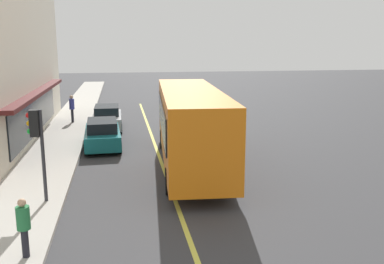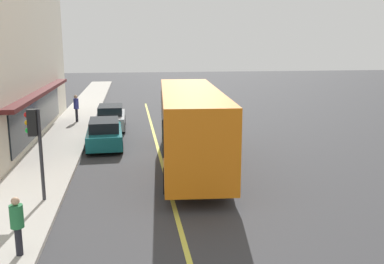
{
  "view_description": "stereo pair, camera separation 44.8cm",
  "coord_description": "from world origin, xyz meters",
  "px_view_note": "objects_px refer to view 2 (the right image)",
  "views": [
    {
      "loc": [
        -21.27,
        1.83,
        5.55
      ],
      "look_at": [
        -2.73,
        -1.32,
        1.6
      ],
      "focal_mm": 40.11,
      "sensor_mm": 36.0,
      "label": 1
    },
    {
      "loc": [
        -21.34,
        1.39,
        5.55
      ],
      "look_at": [
        -2.73,
        -1.32,
        1.6
      ],
      "focal_mm": 40.11,
      "sensor_mm": 36.0,
      "label": 2
    }
  ],
  "objects_px": {
    "car_teal": "(105,134)",
    "traffic_light": "(35,133)",
    "bus": "(190,123)",
    "car_silver": "(111,118)",
    "pedestrian_mid_block": "(76,105)",
    "pedestrian_by_curb": "(17,221)"
  },
  "relations": [
    {
      "from": "bus",
      "to": "pedestrian_mid_block",
      "type": "bearing_deg",
      "value": 29.07
    },
    {
      "from": "car_teal",
      "to": "pedestrian_mid_block",
      "type": "xyz_separation_m",
      "value": [
        7.16,
        2.27,
        0.54
      ]
    },
    {
      "from": "pedestrian_mid_block",
      "to": "traffic_light",
      "type": "bearing_deg",
      "value": -178.3
    },
    {
      "from": "traffic_light",
      "to": "pedestrian_mid_block",
      "type": "bearing_deg",
      "value": 1.7
    },
    {
      "from": "pedestrian_by_curb",
      "to": "pedestrian_mid_block",
      "type": "height_order",
      "value": "pedestrian_mid_block"
    },
    {
      "from": "traffic_light",
      "to": "car_silver",
      "type": "bearing_deg",
      "value": -8.42
    },
    {
      "from": "car_teal",
      "to": "traffic_light",
      "type": "bearing_deg",
      "value": 167.29
    },
    {
      "from": "pedestrian_by_curb",
      "to": "car_teal",
      "type": "bearing_deg",
      "value": -7.22
    },
    {
      "from": "traffic_light",
      "to": "pedestrian_mid_block",
      "type": "xyz_separation_m",
      "value": [
        15.24,
        0.45,
        -1.25
      ]
    },
    {
      "from": "bus",
      "to": "pedestrian_by_curb",
      "type": "bearing_deg",
      "value": 144.7
    },
    {
      "from": "bus",
      "to": "pedestrian_mid_block",
      "type": "distance_m",
      "value": 13.04
    },
    {
      "from": "pedestrian_by_curb",
      "to": "pedestrian_mid_block",
      "type": "xyz_separation_m",
      "value": [
        19.28,
        0.74,
        0.19
      ]
    },
    {
      "from": "car_silver",
      "to": "pedestrian_by_curb",
      "type": "distance_m",
      "value": 17.25
    },
    {
      "from": "bus",
      "to": "car_teal",
      "type": "bearing_deg",
      "value": 43.82
    },
    {
      "from": "car_silver",
      "to": "pedestrian_mid_block",
      "type": "xyz_separation_m",
      "value": [
        2.11,
        2.39,
        0.54
      ]
    },
    {
      "from": "bus",
      "to": "traffic_light",
      "type": "bearing_deg",
      "value": 123.24
    },
    {
      "from": "traffic_light",
      "to": "pedestrian_mid_block",
      "type": "relative_size",
      "value": 1.72
    },
    {
      "from": "pedestrian_by_curb",
      "to": "traffic_light",
      "type": "bearing_deg",
      "value": 4.06
    },
    {
      "from": "traffic_light",
      "to": "pedestrian_by_curb",
      "type": "distance_m",
      "value": 4.3
    },
    {
      "from": "bus",
      "to": "car_silver",
      "type": "xyz_separation_m",
      "value": [
        9.27,
        3.93,
        -1.24
      ]
    },
    {
      "from": "car_silver",
      "to": "bus",
      "type": "bearing_deg",
      "value": -157.01
    },
    {
      "from": "bus",
      "to": "pedestrian_by_curb",
      "type": "relative_size",
      "value": 7.15
    }
  ]
}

